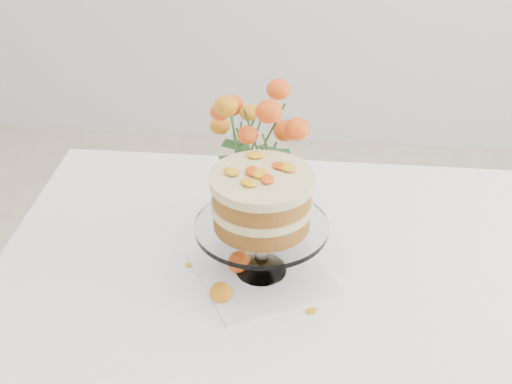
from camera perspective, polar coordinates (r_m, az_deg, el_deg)
table at (r=1.71m, az=3.88°, el=-7.52°), size 1.43×0.93×0.76m
napkin at (r=1.61m, az=0.43°, el=-6.41°), size 0.37×0.37×0.01m
cake_stand at (r=1.50m, az=0.46°, el=-1.10°), size 0.29×0.29×0.26m
rose_vase at (r=1.64m, az=-0.42°, el=4.26°), size 0.31×0.31×0.41m
loose_rose_near at (r=1.53m, az=-2.82°, el=-8.03°), size 0.09×0.05×0.04m
loose_rose_far at (r=1.61m, az=-1.31°, el=-5.71°), size 0.09×0.05×0.04m
stray_petal_a at (r=1.58m, az=-0.54°, el=-7.24°), size 0.03×0.02×0.00m
stray_petal_b at (r=1.55m, az=3.02°, el=-8.40°), size 0.03×0.02×0.00m
stray_petal_c at (r=1.52m, az=4.47°, el=-9.46°), size 0.03×0.02×0.00m
stray_petal_d at (r=1.64m, az=-5.25°, el=-5.79°), size 0.03×0.02×0.00m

